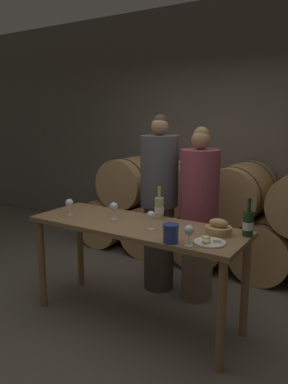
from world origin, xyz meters
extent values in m
plane|color=#665E51|center=(0.00, 0.00, 0.00)|extent=(10.00, 10.00, 0.00)
cube|color=#60594F|center=(0.00, 2.20, 1.60)|extent=(10.00, 0.12, 3.20)
cylinder|color=tan|center=(-1.45, 1.63, 0.33)|extent=(0.65, 0.90, 0.65)
cylinder|color=#2D2D33|center=(-1.45, 1.34, 0.33)|extent=(0.66, 0.02, 0.66)
cylinder|color=#2D2D33|center=(-1.45, 1.92, 0.33)|extent=(0.66, 0.02, 0.66)
cylinder|color=tan|center=(-0.72, 1.63, 0.33)|extent=(0.65, 0.90, 0.65)
cylinder|color=#2D2D33|center=(-0.72, 1.34, 0.33)|extent=(0.66, 0.02, 0.66)
cylinder|color=#2D2D33|center=(-0.72, 1.92, 0.33)|extent=(0.66, 0.02, 0.66)
cylinder|color=tan|center=(0.00, 1.63, 0.33)|extent=(0.65, 0.90, 0.65)
cylinder|color=#2D2D33|center=(0.00, 1.34, 0.33)|extent=(0.66, 0.02, 0.66)
cylinder|color=#2D2D33|center=(0.00, 1.92, 0.33)|extent=(0.66, 0.02, 0.66)
cylinder|color=tan|center=(0.72, 1.63, 0.33)|extent=(0.65, 0.90, 0.65)
cylinder|color=#2D2D33|center=(0.72, 1.34, 0.33)|extent=(0.66, 0.02, 0.66)
cylinder|color=#2D2D33|center=(0.72, 1.92, 0.33)|extent=(0.66, 0.02, 0.66)
cylinder|color=tan|center=(-1.08, 1.63, 0.91)|extent=(0.65, 0.90, 0.65)
cylinder|color=#2D2D33|center=(-1.08, 1.34, 0.91)|extent=(0.66, 0.02, 0.66)
cylinder|color=#2D2D33|center=(-1.08, 1.92, 0.91)|extent=(0.66, 0.02, 0.66)
cylinder|color=tan|center=(-0.36, 1.63, 0.91)|extent=(0.65, 0.90, 0.65)
cylinder|color=#2D2D33|center=(-0.36, 1.34, 0.91)|extent=(0.66, 0.02, 0.66)
cylinder|color=#2D2D33|center=(-0.36, 1.92, 0.91)|extent=(0.66, 0.02, 0.66)
cylinder|color=tan|center=(0.36, 1.63, 0.91)|extent=(0.65, 0.90, 0.65)
cylinder|color=#2D2D33|center=(0.36, 1.34, 0.91)|extent=(0.66, 0.02, 0.66)
cylinder|color=#2D2D33|center=(0.36, 1.92, 0.91)|extent=(0.66, 0.02, 0.66)
cylinder|color=olive|center=(-0.88, -0.27, 0.42)|extent=(0.06, 0.06, 0.85)
cylinder|color=olive|center=(0.88, -0.27, 0.42)|extent=(0.06, 0.06, 0.85)
cylinder|color=olive|center=(-0.88, 0.27, 0.42)|extent=(0.06, 0.06, 0.85)
cylinder|color=olive|center=(0.88, 0.27, 0.42)|extent=(0.06, 0.06, 0.85)
cube|color=olive|center=(0.00, 0.00, 0.87)|extent=(1.88, 0.65, 0.04)
cylinder|color=#4C4238|center=(-0.15, 0.66, 0.44)|extent=(0.31, 0.31, 0.89)
cylinder|color=#4C4C51|center=(-0.15, 0.66, 1.24)|extent=(0.38, 0.38, 0.70)
sphere|color=#997051|center=(-0.15, 0.66, 1.67)|extent=(0.17, 0.17, 0.17)
sphere|color=#47331E|center=(-0.15, 0.67, 1.72)|extent=(0.14, 0.14, 0.14)
cylinder|color=#756651|center=(0.28, 0.66, 0.41)|extent=(0.30, 0.30, 0.82)
cylinder|color=#8C3D47|center=(0.28, 0.66, 1.15)|extent=(0.37, 0.37, 0.65)
sphere|color=#997051|center=(0.28, 0.66, 1.56)|extent=(0.18, 0.18, 0.18)
sphere|color=olive|center=(0.28, 0.67, 1.61)|extent=(0.14, 0.14, 0.14)
cylinder|color=#193819|center=(0.90, 0.18, 0.98)|extent=(0.08, 0.08, 0.19)
cylinder|color=#193819|center=(0.90, 0.18, 1.11)|extent=(0.03, 0.03, 0.08)
cylinder|color=black|center=(0.90, 0.18, 1.16)|extent=(0.03, 0.03, 0.02)
cylinder|color=white|center=(0.90, 0.18, 0.97)|extent=(0.08, 0.08, 0.06)
cylinder|color=#ADBC7F|center=(0.09, 0.25, 0.98)|extent=(0.08, 0.08, 0.19)
cylinder|color=#ADBC7F|center=(0.09, 0.25, 1.11)|extent=(0.03, 0.03, 0.08)
cylinder|color=gold|center=(0.09, 0.25, 1.16)|extent=(0.03, 0.03, 0.02)
cylinder|color=white|center=(0.09, 0.25, 0.96)|extent=(0.08, 0.08, 0.06)
cylinder|color=navy|center=(0.48, -0.27, 0.95)|extent=(0.11, 0.11, 0.14)
cylinder|color=navy|center=(0.48, -0.27, 1.02)|extent=(0.12, 0.12, 0.01)
cylinder|color=tan|center=(0.70, 0.10, 0.92)|extent=(0.20, 0.20, 0.06)
ellipsoid|color=tan|center=(0.70, 0.10, 0.97)|extent=(0.15, 0.09, 0.07)
cylinder|color=white|center=(0.72, -0.14, 0.89)|extent=(0.23, 0.23, 0.01)
cube|color=beige|center=(0.77, -0.11, 0.91)|extent=(0.07, 0.06, 0.02)
cube|color=beige|center=(0.68, -0.10, 0.91)|extent=(0.07, 0.07, 0.02)
cube|color=#E0CC7F|center=(0.72, -0.19, 0.91)|extent=(0.05, 0.06, 0.02)
cylinder|color=white|center=(-0.67, -0.09, 0.89)|extent=(0.06, 0.06, 0.00)
cylinder|color=white|center=(-0.67, -0.09, 0.93)|extent=(0.01, 0.01, 0.08)
sphere|color=white|center=(-0.67, -0.09, 1.00)|extent=(0.07, 0.07, 0.07)
cylinder|color=white|center=(-0.24, 0.01, 0.89)|extent=(0.06, 0.06, 0.00)
cylinder|color=white|center=(-0.24, 0.01, 0.93)|extent=(0.01, 0.01, 0.08)
sphere|color=white|center=(-0.24, 0.01, 1.00)|extent=(0.07, 0.07, 0.07)
cylinder|color=white|center=(0.19, -0.07, 0.89)|extent=(0.06, 0.06, 0.00)
cylinder|color=white|center=(0.19, -0.07, 0.93)|extent=(0.01, 0.01, 0.08)
sphere|color=white|center=(0.19, -0.07, 1.00)|extent=(0.07, 0.07, 0.07)
cylinder|color=white|center=(0.62, -0.26, 0.89)|extent=(0.06, 0.06, 0.00)
cylinder|color=white|center=(0.62, -0.26, 0.93)|extent=(0.01, 0.01, 0.08)
sphere|color=white|center=(0.62, -0.26, 1.00)|extent=(0.07, 0.07, 0.07)
camera|label=1|loc=(1.68, -2.54, 1.78)|focal=35.00mm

